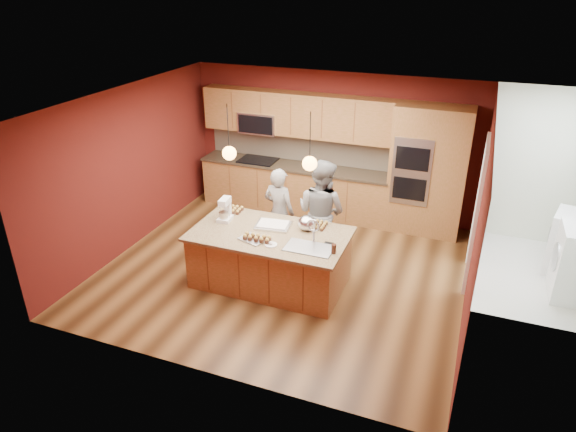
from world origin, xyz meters
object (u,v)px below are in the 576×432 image
at_px(person_right, 321,212).
at_px(stand_mixer, 225,211).
at_px(person_left, 279,212).
at_px(mixing_bowl, 307,223).
at_px(island, 271,258).

relative_size(person_right, stand_mixer, 4.81).
distance_m(person_left, stand_mixer, 0.98).
distance_m(person_right, mixing_bowl, 0.61).
relative_size(person_left, mixing_bowl, 5.56).
distance_m(island, stand_mixer, 1.01).
xyz_separation_m(person_right, stand_mixer, (-1.30, -0.75, 0.13)).
height_order(stand_mixer, mixing_bowl, stand_mixer).
height_order(person_right, stand_mixer, person_right).
height_order(person_right, mixing_bowl, person_right).
xyz_separation_m(island, stand_mixer, (-0.81, 0.15, 0.57)).
distance_m(stand_mixer, mixing_bowl, 1.28).
bearing_deg(mixing_bowl, stand_mixer, -173.35).
relative_size(person_left, person_right, 0.87).
height_order(person_left, stand_mixer, person_left).
bearing_deg(mixing_bowl, person_right, 87.08).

